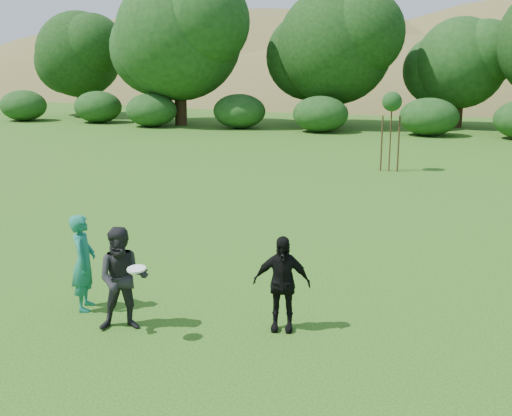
% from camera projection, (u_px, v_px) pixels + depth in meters
% --- Properties ---
extents(ground, '(120.00, 120.00, 0.00)m').
position_uv_depth(ground, '(196.00, 316.00, 10.25)').
color(ground, '#19470C').
rests_on(ground, ground).
extents(player_teal, '(0.57, 0.68, 1.59)m').
position_uv_depth(player_teal, '(84.00, 262.00, 10.36)').
color(player_teal, '#19735D').
rests_on(player_teal, ground).
extents(player_grey, '(0.96, 0.87, 1.59)m').
position_uv_depth(player_grey, '(123.00, 279.00, 9.57)').
color(player_grey, black).
rests_on(player_grey, ground).
extents(player_black, '(0.92, 0.53, 1.47)m').
position_uv_depth(player_black, '(282.00, 283.00, 9.57)').
color(player_black, black).
rests_on(player_black, ground).
extents(frisbee, '(0.27, 0.27, 0.06)m').
position_uv_depth(frisbee, '(136.00, 269.00, 9.07)').
color(frisbee, white).
rests_on(frisbee, ground).
extents(sapling, '(0.70, 0.70, 2.85)m').
position_uv_depth(sapling, '(392.00, 104.00, 22.71)').
color(sapling, '#3D2A18').
rests_on(sapling, ground).
extents(hillside, '(150.00, 72.00, 52.00)m').
position_uv_depth(hillside, '(428.00, 195.00, 76.25)').
color(hillside, olive).
rests_on(hillside, ground).
extents(tree_row, '(53.92, 10.38, 9.62)m').
position_uv_depth(tree_row, '(466.00, 41.00, 34.55)').
color(tree_row, '#3A2616').
rests_on(tree_row, ground).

